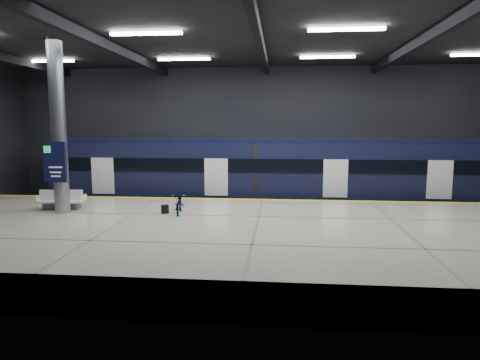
# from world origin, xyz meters

# --- Properties ---
(ground) EXTENTS (30.00, 30.00, 0.00)m
(ground) POSITION_xyz_m (0.00, 0.00, 0.00)
(ground) COLOR black
(ground) RESTS_ON ground
(room_shell) EXTENTS (30.10, 16.10, 8.05)m
(room_shell) POSITION_xyz_m (-0.00, 0.00, 5.72)
(room_shell) COLOR black
(room_shell) RESTS_ON ground
(platform) EXTENTS (30.00, 11.00, 1.10)m
(platform) POSITION_xyz_m (0.00, -2.50, 0.55)
(platform) COLOR beige
(platform) RESTS_ON ground
(safety_strip) EXTENTS (30.00, 0.40, 0.01)m
(safety_strip) POSITION_xyz_m (0.00, 2.75, 1.11)
(safety_strip) COLOR gold
(safety_strip) RESTS_ON platform
(rails) EXTENTS (30.00, 1.52, 0.16)m
(rails) POSITION_xyz_m (0.00, 5.50, 0.08)
(rails) COLOR gray
(rails) RESTS_ON ground
(train) EXTENTS (29.40, 2.84, 3.79)m
(train) POSITION_xyz_m (2.35, 5.50, 2.06)
(train) COLOR black
(train) RESTS_ON ground
(bench) EXTENTS (1.93, 0.93, 0.83)m
(bench) POSITION_xyz_m (-8.39, -0.34, 1.39)
(bench) COLOR #595B60
(bench) RESTS_ON platform
(bicycle) EXTENTS (0.77, 1.65, 0.83)m
(bicycle) POSITION_xyz_m (-3.20, -0.79, 1.52)
(bicycle) COLOR #99999E
(bicycle) RESTS_ON platform
(pannier_bag) EXTENTS (0.34, 0.27, 0.35)m
(pannier_bag) POSITION_xyz_m (-3.80, -0.79, 1.28)
(pannier_bag) COLOR black
(pannier_bag) RESTS_ON platform
(info_column) EXTENTS (0.90, 0.78, 6.90)m
(info_column) POSITION_xyz_m (-8.00, -1.03, 4.46)
(info_column) COLOR #9EA0A5
(info_column) RESTS_ON platform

